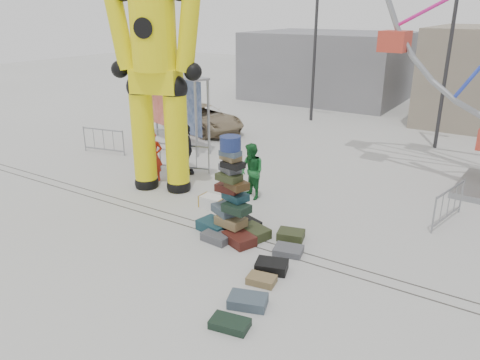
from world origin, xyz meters
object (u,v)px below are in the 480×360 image
Objects in this scene: crash_test_dummy at (155,63)px; pedestrian_red at (153,156)px; steamer_trunk at (213,202)px; parked_suv at (202,118)px; lamp_post_left at (317,37)px; pedestrian_green at (252,172)px; pedestrian_black at (187,150)px; barricade_dummy_a at (104,141)px; barricade_dummy_c at (184,158)px; lamp_post_right at (452,45)px; suitcase_tower at (232,208)px; barricade_dummy_b at (155,141)px; banner_scaffold at (173,92)px; barricade_wheel_front at (448,205)px.

pedestrian_red is (-0.82, 0.50, -3.38)m from crash_test_dummy.
parked_suv reaches higher than steamer_trunk.
pedestrian_red is at bearing 163.81° from steamer_trunk.
lamp_post_left is 12.47m from pedestrian_green.
barricade_dummy_a is at bearing 42.96° from pedestrian_black.
pedestrian_red is 0.98× the size of pedestrian_green.
lamp_post_right is at bearing 32.20° from barricade_dummy_c.
suitcase_tower is 8.49m from barricade_dummy_b.
suitcase_tower is at bearing -55.28° from barricade_dummy_b.
barricade_dummy_c is (-0.53, -10.67, -3.93)m from lamp_post_left.
crash_test_dummy is 5.81m from banner_scaffold.
pedestrian_green is at bearing -75.38° from lamp_post_left.
barricade_wheel_front is (1.82, -8.07, -3.93)m from lamp_post_right.
barricade_wheel_front is 9.13m from pedestrian_black.
barricade_dummy_c is at bearing -92.85° from lamp_post_left.
lamp_post_right reaches higher than barricade_dummy_a.
steamer_trunk is 7.72m from barricade_dummy_a.
lamp_post_right is 11.95m from pedestrian_black.
crash_test_dummy reaches higher than banner_scaffold.
barricade_dummy_c is at bearing 19.21° from pedestrian_black.
banner_scaffold is (-3.22, -8.00, -2.04)m from lamp_post_left.
steamer_trunk is at bearing -126.81° from parked_suv.
banner_scaffold is 12.36m from barricade_wheel_front.
lamp_post_right is at bearing -15.95° from lamp_post_left.
lamp_post_right reaches higher than banner_scaffold.
barricade_dummy_a is 1.05× the size of pedestrian_black.
barricade_dummy_b is 2.89m from barricade_dummy_c.
suitcase_tower is at bearing -23.78° from banner_scaffold.
barricade_wheel_front is at bearing -13.16° from barricade_dummy_c.
pedestrian_black reaches higher than barricade_dummy_b.
crash_test_dummy is 6.46m from barricade_dummy_a.
pedestrian_green is (3.87, 0.43, 0.02)m from pedestrian_red.
suitcase_tower is at bearing -45.41° from pedestrian_green.
pedestrian_black reaches higher than barricade_dummy_a.
barricade_dummy_a is at bearing 141.41° from crash_test_dummy.
barricade_dummy_c is 9.37m from barricade_wheel_front.
parked_suv is (1.24, 5.41, 0.11)m from barricade_dummy_a.
pedestrian_red is at bearing -120.78° from barricade_dummy_c.
banner_scaffold is (-3.18, 4.49, -1.85)m from crash_test_dummy.
lamp_post_left is 2.83× the size of suitcase_tower.
lamp_post_right reaches higher than pedestrian_black.
steamer_trunk is 3.46m from pedestrian_red.
barricade_wheel_front is 1.05× the size of pedestrian_black.
barricade_wheel_front is 9.87m from pedestrian_red.
lamp_post_right is 7.28m from lamp_post_left.
barricade_dummy_c reaches higher than steamer_trunk.
banner_scaffold is 2.25× the size of barricade_dummy_a.
suitcase_tower is 9.57m from barricade_dummy_a.
banner_scaffold is at bearing -111.91° from lamp_post_left.
barricade_dummy_c is 1.08× the size of pedestrian_green.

